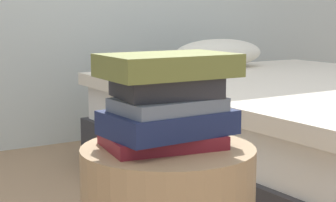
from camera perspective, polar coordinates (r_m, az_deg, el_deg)
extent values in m
cube|color=#2D2D33|center=(2.57, 16.12, -5.95)|extent=(1.50, 2.00, 0.22)
cube|color=white|center=(2.53, 16.32, -1.56)|extent=(1.44, 1.92, 0.18)
cube|color=silver|center=(2.51, 16.44, 1.13)|extent=(1.53, 1.96, 0.06)
ellipsoid|color=silver|center=(3.08, 5.28, 4.93)|extent=(0.56, 0.28, 0.16)
cube|color=maroon|center=(1.30, -0.63, -4.07)|extent=(0.29, 0.23, 0.03)
cube|color=#19234C|center=(1.28, -0.20, -2.23)|extent=(0.29, 0.20, 0.06)
cube|color=slate|center=(1.27, 0.00, -0.39)|extent=(0.24, 0.17, 0.03)
cube|color=#28282D|center=(1.28, -0.31, 1.49)|extent=(0.25, 0.20, 0.05)
cube|color=olive|center=(1.26, 0.00, 3.71)|extent=(0.31, 0.20, 0.05)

